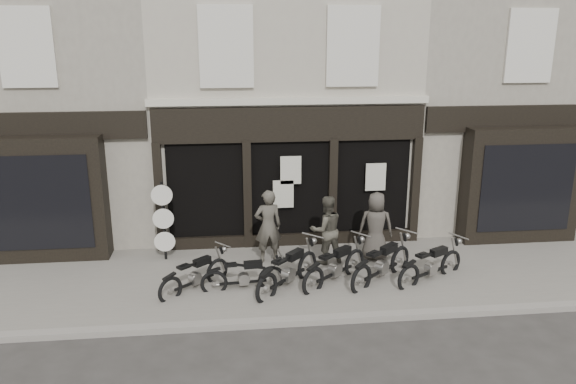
{
  "coord_description": "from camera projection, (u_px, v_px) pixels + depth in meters",
  "views": [
    {
      "loc": [
        -1.64,
        -11.46,
        5.75
      ],
      "look_at": [
        -0.2,
        1.6,
        2.0
      ],
      "focal_mm": 35.0,
      "sensor_mm": 36.0,
      "label": 1
    }
  ],
  "objects": [
    {
      "name": "man_centre",
      "position": [
        326.0,
        230.0,
        14.01
      ],
      "size": [
        0.96,
        0.81,
        1.75
      ],
      "primitive_type": "imported",
      "rotation": [
        0.0,
        0.0,
        3.33
      ],
      "color": "#423F35",
      "rests_on": "pavement"
    },
    {
      "name": "neighbour_left",
      "position": [
        66.0,
        92.0,
        16.56
      ],
      "size": [
        5.6,
        6.73,
        8.34
      ],
      "color": "gray",
      "rests_on": "ground"
    },
    {
      "name": "motorcycle_1",
      "position": [
        244.0,
        278.0,
        12.74
      ],
      "size": [
        1.93,
        0.53,
        0.92
      ],
      "rotation": [
        0.0,
        0.0,
        0.09
      ],
      "color": "black",
      "rests_on": "ground"
    },
    {
      "name": "man_left",
      "position": [
        268.0,
        226.0,
        14.08
      ],
      "size": [
        0.73,
        0.52,
        1.88
      ],
      "primitive_type": "imported",
      "rotation": [
        0.0,
        0.0,
        3.25
      ],
      "color": "#444037",
      "rests_on": "pavement"
    },
    {
      "name": "advert_sign_post",
      "position": [
        164.0,
        225.0,
        14.17
      ],
      "size": [
        0.53,
        0.34,
        2.18
      ],
      "rotation": [
        0.0,
        0.0,
        0.04
      ],
      "color": "black",
      "rests_on": "ground"
    },
    {
      "name": "neighbour_right",
      "position": [
        477.0,
        88.0,
        17.9
      ],
      "size": [
        5.6,
        6.73,
        8.34
      ],
      "color": "gray",
      "rests_on": "ground"
    },
    {
      "name": "ground_plane",
      "position": [
        305.0,
        296.0,
        12.71
      ],
      "size": [
        90.0,
        90.0,
        0.0
      ],
      "primitive_type": "plane",
      "color": "#2D2B28",
      "rests_on": "ground"
    },
    {
      "name": "motorcycle_5",
      "position": [
        431.0,
        268.0,
        13.21
      ],
      "size": [
        1.95,
        1.28,
        1.02
      ],
      "rotation": [
        0.0,
        0.0,
        0.51
      ],
      "color": "black",
      "rests_on": "ground"
    },
    {
      "name": "motorcycle_0",
      "position": [
        195.0,
        277.0,
        12.75
      ],
      "size": [
        1.62,
        1.5,
        0.95
      ],
      "rotation": [
        0.0,
        0.0,
        0.73
      ],
      "color": "black",
      "rests_on": "ground"
    },
    {
      "name": "motorcycle_3",
      "position": [
        335.0,
        269.0,
        13.12
      ],
      "size": [
        1.84,
        1.61,
        1.06
      ],
      "rotation": [
        0.0,
        0.0,
        0.69
      ],
      "color": "black",
      "rests_on": "ground"
    },
    {
      "name": "man_right",
      "position": [
        376.0,
        226.0,
        14.25
      ],
      "size": [
        0.97,
        0.74,
        1.77
      ],
      "primitive_type": "imported",
      "rotation": [
        0.0,
        0.0,
        2.91
      ],
      "color": "#403B35",
      "rests_on": "pavement"
    },
    {
      "name": "motorcycle_4",
      "position": [
        382.0,
        266.0,
        13.21
      ],
      "size": [
        1.91,
        1.67,
        1.1
      ],
      "rotation": [
        0.0,
        0.0,
        0.69
      ],
      "color": "black",
      "rests_on": "ground"
    },
    {
      "name": "central_building",
      "position": [
        279.0,
        88.0,
        17.27
      ],
      "size": [
        7.3,
        6.22,
        8.34
      ],
      "color": "#A49E8C",
      "rests_on": "ground"
    },
    {
      "name": "motorcycle_2",
      "position": [
        289.0,
        273.0,
        12.84
      ],
      "size": [
        1.74,
        1.83,
        1.09
      ],
      "rotation": [
        0.0,
        0.0,
        0.82
      ],
      "color": "black",
      "rests_on": "ground"
    },
    {
      "name": "pavement",
      "position": [
        300.0,
        277.0,
        13.55
      ],
      "size": [
        30.0,
        4.2,
        0.12
      ],
      "primitive_type": "cube",
      "color": "#69645D",
      "rests_on": "ground_plane"
    },
    {
      "name": "kerb",
      "position": [
        313.0,
        320.0,
        11.49
      ],
      "size": [
        30.0,
        0.25,
        0.13
      ],
      "primitive_type": "cube",
      "color": "gray",
      "rests_on": "ground_plane"
    }
  ]
}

